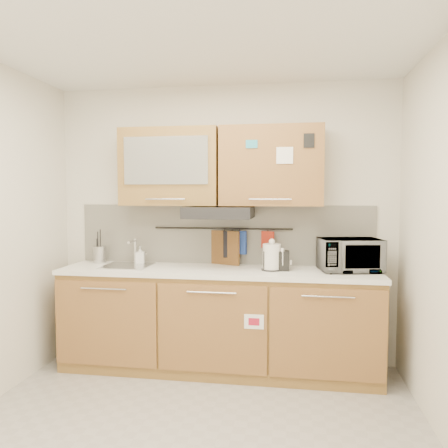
% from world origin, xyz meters
% --- Properties ---
extents(floor, '(3.20, 3.20, 0.00)m').
position_xyz_m(floor, '(0.00, 0.00, 0.00)').
color(floor, '#9E9993').
rests_on(floor, ground).
extents(ceiling, '(3.20, 3.20, 0.00)m').
position_xyz_m(ceiling, '(0.00, 0.00, 2.60)').
color(ceiling, white).
rests_on(ceiling, wall_back).
extents(wall_back, '(3.20, 0.00, 3.20)m').
position_xyz_m(wall_back, '(0.00, 1.50, 1.30)').
color(wall_back, silver).
rests_on(wall_back, ground).
extents(base_cabinet, '(2.80, 0.64, 0.88)m').
position_xyz_m(base_cabinet, '(0.00, 1.19, 0.41)').
color(base_cabinet, olive).
rests_on(base_cabinet, floor).
extents(countertop, '(2.82, 0.62, 0.04)m').
position_xyz_m(countertop, '(0.00, 1.19, 0.90)').
color(countertop, white).
rests_on(countertop, base_cabinet).
extents(backsplash, '(2.80, 0.02, 0.56)m').
position_xyz_m(backsplash, '(0.00, 1.49, 1.20)').
color(backsplash, silver).
rests_on(backsplash, countertop).
extents(upper_cabinets, '(1.82, 0.37, 0.70)m').
position_xyz_m(upper_cabinets, '(-0.00, 1.32, 1.83)').
color(upper_cabinets, olive).
rests_on(upper_cabinets, wall_back).
extents(range_hood, '(0.60, 0.46, 0.10)m').
position_xyz_m(range_hood, '(0.00, 1.25, 1.42)').
color(range_hood, black).
rests_on(range_hood, upper_cabinets).
extents(sink, '(0.42, 0.40, 0.26)m').
position_xyz_m(sink, '(-0.85, 1.21, 0.92)').
color(sink, silver).
rests_on(sink, countertop).
extents(utensil_rail, '(1.30, 0.02, 0.02)m').
position_xyz_m(utensil_rail, '(0.00, 1.45, 1.26)').
color(utensil_rail, black).
rests_on(utensil_rail, backsplash).
extents(utensil_crock, '(0.15, 0.15, 0.32)m').
position_xyz_m(utensil_crock, '(-1.19, 1.36, 1.00)').
color(utensil_crock, '#A9A9AD').
rests_on(utensil_crock, countertop).
extents(kettle, '(0.21, 0.20, 0.28)m').
position_xyz_m(kettle, '(0.48, 1.19, 1.03)').
color(kettle, silver).
rests_on(kettle, countertop).
extents(toaster, '(0.23, 0.14, 0.17)m').
position_xyz_m(toaster, '(0.51, 1.21, 1.01)').
color(toaster, black).
rests_on(toaster, countertop).
extents(microwave, '(0.56, 0.44, 0.28)m').
position_xyz_m(microwave, '(1.14, 1.25, 1.06)').
color(microwave, '#999999').
rests_on(microwave, countertop).
extents(soap_bottle, '(0.09, 0.09, 0.17)m').
position_xyz_m(soap_bottle, '(-0.78, 1.35, 1.00)').
color(soap_bottle, '#999999').
rests_on(soap_bottle, countertop).
extents(cutting_board, '(0.30, 0.14, 0.39)m').
position_xyz_m(cutting_board, '(0.02, 1.44, 1.04)').
color(cutting_board, brown).
rests_on(cutting_board, utensil_rail).
extents(oven_mitt, '(0.13, 0.07, 0.22)m').
position_xyz_m(oven_mitt, '(0.16, 1.44, 1.13)').
color(oven_mitt, '#213F9B').
rests_on(oven_mitt, utensil_rail).
extents(dark_pouch, '(0.16, 0.06, 0.25)m').
position_xyz_m(dark_pouch, '(0.09, 1.44, 1.11)').
color(dark_pouch, black).
rests_on(dark_pouch, utensil_rail).
extents(pot_holder, '(0.12, 0.07, 0.15)m').
position_xyz_m(pot_holder, '(0.43, 1.44, 1.16)').
color(pot_holder, '#AE2817').
rests_on(pot_holder, utensil_rail).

